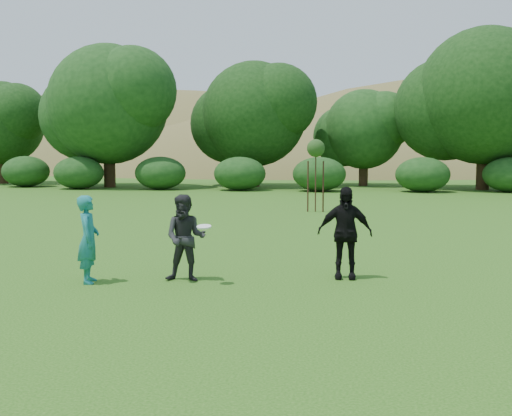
{
  "coord_description": "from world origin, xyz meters",
  "views": [
    {
      "loc": [
        2.23,
        -11.94,
        2.53
      ],
      "look_at": [
        0.0,
        3.0,
        1.1
      ],
      "focal_mm": 45.0,
      "sensor_mm": 36.0,
      "label": 1
    }
  ],
  "objects_px": {
    "player_grey": "(185,238)",
    "player_black": "(345,233)",
    "player_teal": "(88,239)",
    "sapling": "(316,150)"
  },
  "relations": [
    {
      "from": "player_teal",
      "to": "sapling",
      "type": "xyz_separation_m",
      "value": [
        3.45,
        13.95,
        1.6
      ]
    },
    {
      "from": "player_teal",
      "to": "player_black",
      "type": "bearing_deg",
      "value": -92.51
    },
    {
      "from": "player_grey",
      "to": "player_black",
      "type": "height_order",
      "value": "player_black"
    },
    {
      "from": "player_teal",
      "to": "player_black",
      "type": "height_order",
      "value": "player_black"
    },
    {
      "from": "sapling",
      "to": "player_teal",
      "type": "bearing_deg",
      "value": -103.89
    },
    {
      "from": "player_teal",
      "to": "player_black",
      "type": "distance_m",
      "value": 4.86
    },
    {
      "from": "player_teal",
      "to": "sapling",
      "type": "relative_size",
      "value": 0.58
    },
    {
      "from": "player_black",
      "to": "player_grey",
      "type": "bearing_deg",
      "value": -168.34
    },
    {
      "from": "player_grey",
      "to": "player_black",
      "type": "xyz_separation_m",
      "value": [
        2.98,
        0.68,
        0.07
      ]
    },
    {
      "from": "player_grey",
      "to": "player_teal",
      "type": "bearing_deg",
      "value": -169.19
    }
  ]
}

